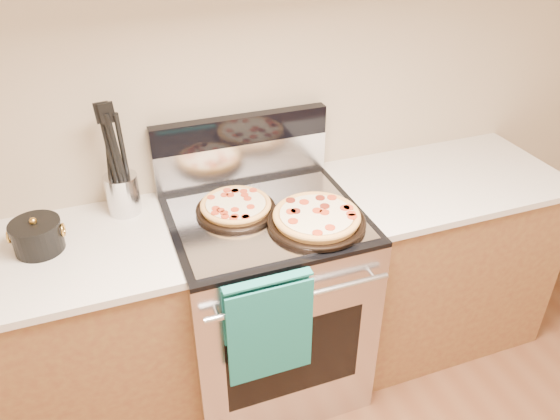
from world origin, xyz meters
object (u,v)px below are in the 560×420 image
object	(u,v)px
range_body	(267,304)
utensil_crock	(123,194)
pepperoni_pizza_front	(317,218)
pepperoni_pizza_back	(236,207)
saucepan	(38,237)

from	to	relation	value
range_body	utensil_crock	distance (m)	0.79
pepperoni_pizza_front	range_body	bearing A→B (deg)	140.38
pepperoni_pizza_back	pepperoni_pizza_front	xyz separation A→B (m)	(0.27, -0.19, 0.00)
pepperoni_pizza_front	saucepan	distance (m)	1.03
pepperoni_pizza_back	saucepan	size ratio (longest dim) A/B	1.82
range_body	saucepan	size ratio (longest dim) A/B	5.19
pepperoni_pizza_front	utensil_crock	xyz separation A→B (m)	(-0.68, 0.37, 0.04)
pepperoni_pizza_back	utensil_crock	bearing A→B (deg)	156.44
utensil_crock	saucepan	xyz separation A→B (m)	(-0.32, -0.16, -0.03)
pepperoni_pizza_back	utensil_crock	size ratio (longest dim) A/B	1.93
utensil_crock	range_body	bearing A→B (deg)	-24.92
range_body	pepperoni_pizza_back	bearing A→B (deg)	149.95
range_body	utensil_crock	bearing A→B (deg)	155.08
range_body	pepperoni_pizza_front	size ratio (longest dim) A/B	2.39
pepperoni_pizza_back	utensil_crock	distance (m)	0.45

